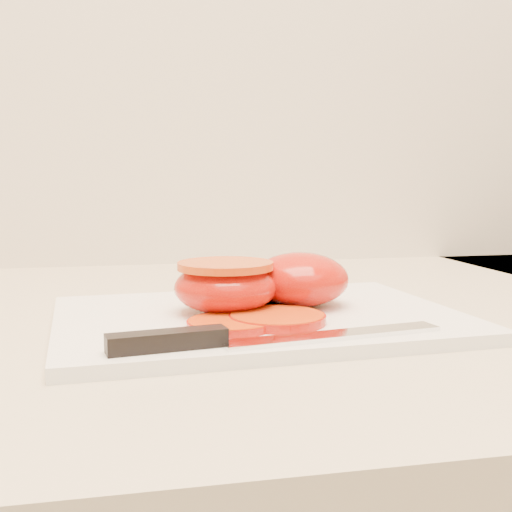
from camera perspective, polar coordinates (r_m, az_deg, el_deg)
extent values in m
cube|color=#C1B797|center=(0.65, 15.99, -5.17)|extent=(3.92, 0.65, 0.03)
cube|color=white|center=(0.52, 0.23, -5.59)|extent=(0.33, 0.25, 0.01)
ellipsoid|color=red|center=(0.55, 3.92, -2.07)|extent=(0.08, 0.08, 0.05)
ellipsoid|color=red|center=(0.52, -2.73, -2.80)|extent=(0.08, 0.08, 0.04)
cylinder|color=#B72D11|center=(0.51, -2.74, -0.85)|extent=(0.08, 0.08, 0.01)
cylinder|color=#CF5108|center=(0.48, 1.91, -5.57)|extent=(0.07, 0.07, 0.01)
cylinder|color=#CF5108|center=(0.47, -2.25, -6.04)|extent=(0.06, 0.06, 0.01)
ellipsoid|color=#62A92C|center=(0.59, 0.83, -2.27)|extent=(0.15, 0.14, 0.03)
cube|color=silver|center=(0.44, 6.95, -7.02)|extent=(0.16, 0.04, 0.00)
cube|color=black|center=(0.41, -7.89, -7.43)|extent=(0.08, 0.03, 0.01)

